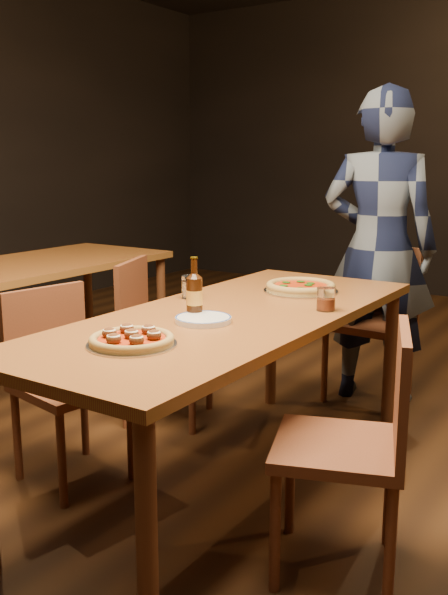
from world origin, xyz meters
The scene contains 15 objects.
ground centered at (0.00, 0.00, 0.00)m, with size 9.00×9.00×0.00m, color black.
room_shell centered at (0.00, 0.00, 1.86)m, with size 9.00×9.00×9.00m.
table_main centered at (0.00, 0.00, 0.68)m, with size 0.80×2.00×0.75m.
table_left centered at (-1.70, 0.30, 0.68)m, with size 0.80×2.00×0.75m.
chair_main_nw centered at (-0.59, -0.31, 0.43)m, with size 0.40×0.40×0.85m, color #5B2D18, non-canonical shape.
chair_main_sw centered at (-0.68, 0.45, 0.44)m, with size 0.41×0.41×0.88m, color #5B2D18, non-canonical shape.
chair_main_e centered at (0.60, -0.28, 0.44)m, with size 0.41×0.41×0.88m, color #5B2D18, non-canonical shape.
chair_end centered at (0.09, 1.30, 0.45)m, with size 0.42×0.42×0.90m, color #5B2D18, non-canonical shape.
pizza_meatball centered at (-0.02, -0.58, 0.77)m, with size 0.30×0.30×0.05m.
pizza_margherita centered at (0.04, 0.54, 0.77)m, with size 0.34×0.34×0.05m.
plate_stack centered at (0.00, -0.19, 0.76)m, with size 0.21×0.21×0.02m, color white.
beer_bottle centered at (-0.08, -0.13, 0.83)m, with size 0.06×0.06×0.23m.
water_glass centered at (-0.30, 0.14, 0.80)m, with size 0.08×0.08×0.10m, color white.
amber_glass centered at (0.30, 0.24, 0.80)m, with size 0.07×0.07×0.09m, color #8E3510.
diner centered at (0.10, 1.35, 0.87)m, with size 0.63×0.41×1.73m, color black.
Camera 1 is at (1.40, -2.16, 1.35)m, focal length 40.00 mm.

